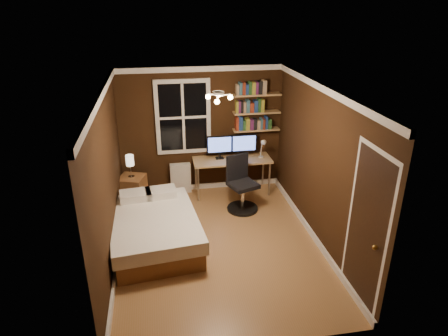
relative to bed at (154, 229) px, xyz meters
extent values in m
plane|color=olive|center=(1.00, -0.19, -0.27)|extent=(4.20, 4.20, 0.00)
cube|color=black|center=(1.00, 1.91, 0.98)|extent=(3.20, 0.04, 2.50)
cube|color=black|center=(-0.60, -0.19, 0.98)|extent=(0.04, 4.20, 2.50)
cube|color=black|center=(2.60, -0.19, 0.98)|extent=(0.04, 4.20, 2.50)
cube|color=white|center=(1.00, -0.19, 2.23)|extent=(3.20, 4.20, 0.02)
cube|color=silver|center=(0.65, 1.88, 1.28)|extent=(1.06, 0.06, 1.46)
sphere|color=#B58636|center=(2.55, -2.04, 0.73)|extent=(0.06, 0.06, 0.06)
cube|color=tan|center=(2.08, 1.79, 0.98)|extent=(0.92, 0.22, 0.03)
cube|color=tan|center=(2.08, 1.79, 1.33)|extent=(0.92, 0.22, 0.03)
cube|color=tan|center=(2.08, 1.79, 1.68)|extent=(0.92, 0.22, 0.03)
cube|color=brown|center=(0.00, -0.03, -0.13)|extent=(1.45, 1.92, 0.29)
cube|color=white|center=(0.00, -0.03, 0.13)|extent=(1.53, 1.98, 0.22)
cube|color=white|center=(-0.29, 0.65, 0.30)|extent=(0.56, 0.41, 0.13)
cube|color=white|center=(0.14, 0.69, 0.30)|extent=(0.56, 0.41, 0.13)
cube|color=brown|center=(-0.39, 1.45, 0.01)|extent=(0.57, 0.57, 0.56)
cube|color=silver|center=(0.55, 1.80, 0.04)|extent=(0.41, 0.14, 0.61)
cube|color=tan|center=(1.57, 1.61, 0.44)|extent=(1.54, 0.58, 0.04)
cylinder|color=beige|center=(0.86, 1.36, 0.08)|extent=(0.04, 0.04, 0.69)
cylinder|color=beige|center=(2.27, 1.36, 0.08)|extent=(0.04, 0.04, 0.69)
cylinder|color=beige|center=(0.86, 1.85, 0.08)|extent=(0.04, 0.04, 0.69)
cylinder|color=beige|center=(2.27, 1.85, 0.08)|extent=(0.04, 0.04, 0.69)
cylinder|color=black|center=(1.63, 0.86, -0.24)|extent=(0.57, 0.57, 0.05)
cylinder|color=silver|center=(1.63, 0.86, -0.01)|extent=(0.06, 0.06, 0.43)
cube|color=black|center=(1.63, 0.86, 0.25)|extent=(0.60, 0.60, 0.07)
cube|color=black|center=(1.55, 1.05, 0.53)|extent=(0.43, 0.21, 0.49)
camera|label=1|loc=(0.18, -5.56, 3.39)|focal=32.00mm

